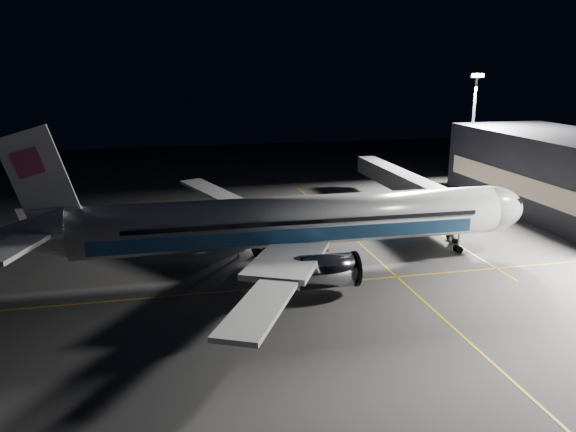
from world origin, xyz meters
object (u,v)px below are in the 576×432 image
at_px(safety_cone_b, 327,248).
at_px(safety_cone_c, 239,255).
at_px(floodlight_mast_north, 473,121).
at_px(airliner, 285,222).
at_px(jet_bridge, 409,185).
at_px(baggage_tug, 265,234).
at_px(safety_cone_a, 238,255).

distance_m(safety_cone_b, safety_cone_c, 10.97).
bearing_deg(safety_cone_c, floodlight_mast_north, 31.39).
bearing_deg(airliner, jet_bridge, 38.04).
xyz_separation_m(baggage_tug, safety_cone_a, (-4.43, -6.22, -0.55)).
bearing_deg(safety_cone_a, safety_cone_c, 0.00).
height_order(baggage_tug, safety_cone_c, baggage_tug).
xyz_separation_m(floodlight_mast_north, safety_cone_b, (-34.90, -27.99, -12.03)).
xyz_separation_m(jet_bridge, floodlight_mast_north, (18.00, 13.93, 7.79)).
xyz_separation_m(floodlight_mast_north, safety_cone_a, (-45.99, -27.99, -12.10)).
bearing_deg(safety_cone_c, safety_cone_a, 180.00).
bearing_deg(floodlight_mast_north, jet_bridge, -142.26).
height_order(airliner, floodlight_mast_north, floodlight_mast_north).
height_order(airliner, safety_cone_c, airliner).
height_order(airliner, jet_bridge, airliner).
bearing_deg(safety_cone_b, floodlight_mast_north, 38.73).
distance_m(jet_bridge, floodlight_mast_north, 24.06).
distance_m(floodlight_mast_north, safety_cone_a, 55.18).
height_order(jet_bridge, safety_cone_a, jet_bridge).
distance_m(airliner, floodlight_mast_north, 52.56).
bearing_deg(airliner, baggage_tug, 92.68).
distance_m(safety_cone_a, safety_cone_b, 11.09).
bearing_deg(jet_bridge, baggage_tug, -161.61).
bearing_deg(safety_cone_b, baggage_tug, 136.91).
bearing_deg(airliner, floodlight_mast_north, 37.91).
height_order(floodlight_mast_north, baggage_tug, floodlight_mast_north).
xyz_separation_m(airliner, safety_cone_b, (6.17, 4.00, -4.83)).
relative_size(airliner, safety_cone_a, 114.88).
bearing_deg(safety_cone_b, safety_cone_c, 180.00).
bearing_deg(safety_cone_b, airliner, -147.07).
xyz_separation_m(airliner, safety_cone_c, (-4.80, 4.00, -4.83)).
bearing_deg(floodlight_mast_north, safety_cone_c, -148.61).
distance_m(airliner, baggage_tug, 11.12).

